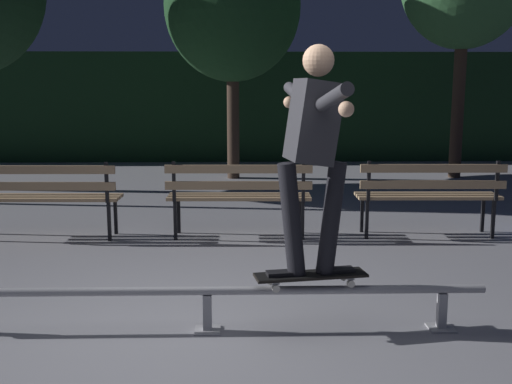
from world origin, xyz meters
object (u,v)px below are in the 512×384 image
park_bench_left_center (239,191)px  tree_behind_benches (232,7)px  skateboard (311,276)px  grind_rail (207,297)px  park_bench_leftmost (46,192)px  skateboarder (313,141)px  park_bench_right_center (429,190)px

park_bench_left_center → tree_behind_benches: (-0.11, 4.51, 2.50)m
skateboard → tree_behind_benches: 7.66m
grind_rail → park_bench_leftmost: (-1.91, 2.66, 0.29)m
skateboarder → park_bench_left_center: 2.82m
grind_rail → park_bench_right_center: bearing=48.6°
park_bench_leftmost → park_bench_left_center: 2.13m
grind_rail → park_bench_leftmost: 3.29m
skateboard → park_bench_left_center: park_bench_left_center is taller
park_bench_left_center → skateboard: bearing=-79.3°
grind_rail → skateboarder: (0.72, 0.00, 1.08)m
park_bench_right_center → skateboarder: bearing=-121.4°
grind_rail → park_bench_leftmost: size_ratio=2.41×
skateboarder → park_bench_right_center: skateboarder is taller
grind_rail → park_bench_right_center: size_ratio=2.41×
park_bench_right_center → tree_behind_benches: 5.62m
park_bench_leftmost → park_bench_right_center: 4.26m
skateboard → park_bench_left_center: size_ratio=0.50×
park_bench_leftmost → tree_behind_benches: bearing=65.9°
skateboard → park_bench_leftmost: 3.74m
skateboard → park_bench_right_center: 3.12m
park_bench_right_center → tree_behind_benches: tree_behind_benches is taller
skateboard → grind_rail: bearing=180.0°
skateboard → park_bench_leftmost: park_bench_leftmost is taller
park_bench_left_center → park_bench_leftmost: bearing=180.0°
grind_rail → park_bench_left_center: (0.22, 2.66, 0.29)m
park_bench_leftmost → grind_rail: bearing=-54.3°
grind_rail → skateboarder: 1.30m
park_bench_right_center → tree_behind_benches: size_ratio=0.37×
skateboarder → park_bench_leftmost: 3.83m
skateboarder → park_bench_left_center: skateboarder is taller
park_bench_right_center → grind_rail: bearing=-131.4°
skateboarder → park_bench_leftmost: skateboarder is taller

